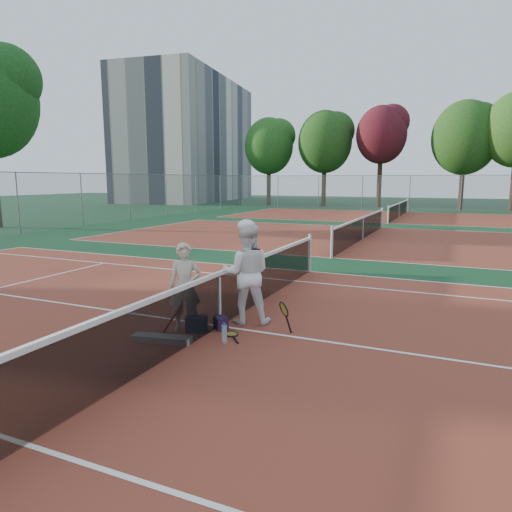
# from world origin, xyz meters

# --- Properties ---
(ground) EXTENTS (130.00, 130.00, 0.00)m
(ground) POSITION_xyz_m (0.00, 0.00, 0.00)
(ground) COLOR #0E351C
(ground) RESTS_ON ground
(court_main) EXTENTS (23.77, 10.97, 0.01)m
(court_main) POSITION_xyz_m (0.00, 0.00, 0.00)
(court_main) COLOR maroon
(court_main) RESTS_ON ground
(court_far_a) EXTENTS (23.77, 10.97, 0.01)m
(court_far_a) POSITION_xyz_m (0.00, 13.50, 0.00)
(court_far_a) COLOR maroon
(court_far_a) RESTS_ON ground
(court_far_b) EXTENTS (23.77, 10.97, 0.01)m
(court_far_b) POSITION_xyz_m (0.00, 27.00, 0.00)
(court_far_b) COLOR maroon
(court_far_b) RESTS_ON ground
(net_main) EXTENTS (0.10, 10.98, 1.02)m
(net_main) POSITION_xyz_m (0.00, 0.00, 0.51)
(net_main) COLOR black
(net_main) RESTS_ON ground
(net_far_a) EXTENTS (0.10, 10.98, 1.02)m
(net_far_a) POSITION_xyz_m (0.00, 13.50, 0.51)
(net_far_a) COLOR black
(net_far_a) RESTS_ON ground
(net_far_b) EXTENTS (0.10, 10.98, 1.02)m
(net_far_b) POSITION_xyz_m (0.00, 27.00, 0.51)
(net_far_b) COLOR black
(net_far_b) RESTS_ON ground
(fence_back) EXTENTS (32.00, 0.06, 3.00)m
(fence_back) POSITION_xyz_m (0.00, 34.00, 1.50)
(fence_back) COLOR slate
(fence_back) RESTS_ON ground
(apartment_block) EXTENTS (12.96, 23.18, 15.00)m
(apartment_block) POSITION_xyz_m (-28.00, 44.00, 7.50)
(apartment_block) COLOR beige
(apartment_block) RESTS_ON ground
(player_a) EXTENTS (0.68, 0.60, 1.56)m
(player_a) POSITION_xyz_m (-0.45, -0.42, 0.78)
(player_a) COLOR #C6B49A
(player_a) RESTS_ON ground
(player_b) EXTENTS (1.11, 1.00, 1.87)m
(player_b) POSITION_xyz_m (0.35, 0.42, 0.93)
(player_b) COLOR white
(player_b) RESTS_ON ground
(racket_red) EXTENTS (0.43, 0.41, 0.53)m
(racket_red) POSITION_xyz_m (-0.51, -0.58, 0.26)
(racket_red) COLOR maroon
(racket_red) RESTS_ON ground
(racket_black_held) EXTENTS (0.35, 0.34, 0.58)m
(racket_black_held) POSITION_xyz_m (1.22, 0.07, 0.29)
(racket_black_held) COLOR black
(racket_black_held) RESTS_ON ground
(racket_spare) EXTENTS (0.59, 0.63, 0.03)m
(racket_spare) POSITION_xyz_m (0.40, -0.33, 0.01)
(racket_spare) COLOR black
(racket_spare) RESTS_ON ground
(sports_bag_navy) EXTENTS (0.42, 0.35, 0.28)m
(sports_bag_navy) POSITION_xyz_m (-0.23, -0.42, 0.14)
(sports_bag_navy) COLOR black
(sports_bag_navy) RESTS_ON ground
(sports_bag_purple) EXTENTS (0.34, 0.34, 0.23)m
(sports_bag_purple) POSITION_xyz_m (0.10, -0.13, 0.12)
(sports_bag_purple) COLOR black
(sports_bag_purple) RESTS_ON ground
(net_cover_canvas) EXTENTS (1.03, 0.42, 0.11)m
(net_cover_canvas) POSITION_xyz_m (-0.49, -1.10, 0.05)
(net_cover_canvas) COLOR slate
(net_cover_canvas) RESTS_ON ground
(water_bottle) EXTENTS (0.09, 0.09, 0.30)m
(water_bottle) POSITION_xyz_m (0.48, -0.72, 0.15)
(water_bottle) COLOR #C9E6FF
(water_bottle) RESTS_ON ground
(tree_back_0) EXTENTS (5.01, 5.01, 8.93)m
(tree_back_0) POSITION_xyz_m (-14.41, 37.57, 6.03)
(tree_back_0) COLOR #382314
(tree_back_0) RESTS_ON ground
(tree_back_1) EXTENTS (5.29, 5.29, 9.34)m
(tree_back_1) POSITION_xyz_m (-8.58, 37.87, 6.27)
(tree_back_1) COLOR #382314
(tree_back_1) RESTS_ON ground
(tree_back_maroon) EXTENTS (4.69, 4.69, 9.49)m
(tree_back_maroon) POSITION_xyz_m (-3.18, 37.95, 6.76)
(tree_back_maroon) COLOR #382314
(tree_back_maroon) RESTS_ON ground
(tree_back_3) EXTENTS (5.61, 5.61, 9.48)m
(tree_back_3) POSITION_xyz_m (4.00, 37.86, 6.24)
(tree_back_3) COLOR #382314
(tree_back_3) RESTS_ON ground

